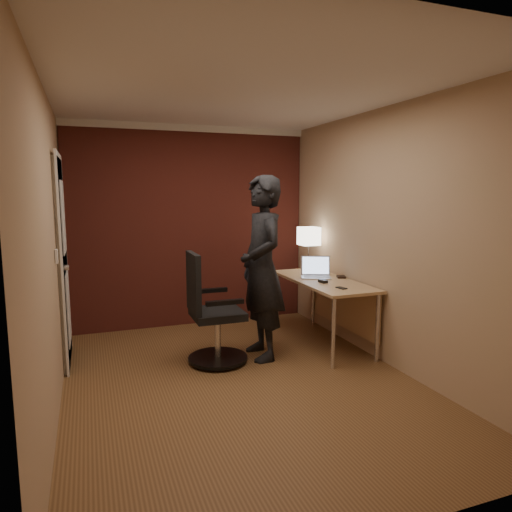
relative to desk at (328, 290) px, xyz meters
The scene contains 9 objects.
room 1.91m from the desk, 150.44° to the left, with size 4.00×4.00×4.00m.
desk is the anchor object (origin of this frame).
desk_lamp 0.80m from the desk, 85.38° to the left, with size 0.22×0.22×0.54m.
laptop 0.26m from the desk, 113.88° to the left, with size 0.41×0.37×0.23m.
mouse 0.26m from the desk, 134.36° to the right, with size 0.06×0.10×0.03m, color black.
phone 0.51m from the desk, 104.06° to the right, with size 0.06×0.12×0.01m, color black.
wallet 0.22m from the desk, ahead, with size 0.09×0.11×0.02m, color black.
office_chair 1.40m from the desk, behind, with size 0.59×0.60×1.09m.
person 0.92m from the desk, behind, with size 0.68×0.44×1.86m, color black.
Camera 1 is at (-1.23, -3.71, 1.69)m, focal length 32.00 mm.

